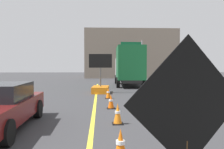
{
  "coord_description": "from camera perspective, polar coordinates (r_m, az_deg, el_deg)",
  "views": [
    {
      "loc": [
        0.25,
        0.11,
        1.97
      ],
      "look_at": [
        0.52,
        5.36,
        1.75
      ],
      "focal_mm": 38.09,
      "sensor_mm": 36.0,
      "label": 1
    }
  ],
  "objects": [
    {
      "name": "far_building_block",
      "position": [
        38.46,
        4.01,
        4.81
      ],
      "size": [
        13.66,
        9.02,
        7.16
      ],
      "primitive_type": "cube",
      "color": "gray",
      "rests_on": "ground"
    },
    {
      "name": "traffic_cone_curbside",
      "position": [
        13.83,
        -0.9,
        -4.45
      ],
      "size": [
        0.36,
        0.36,
        0.65
      ],
      "color": "black",
      "rests_on": "ground"
    },
    {
      "name": "traffic_cone_far_lane",
      "position": [
        10.69,
        -0.25,
        -6.48
      ],
      "size": [
        0.36,
        0.36,
        0.65
      ],
      "color": "black",
      "rests_on": "ground"
    },
    {
      "name": "box_truck",
      "position": [
        21.98,
        4.12,
        2.22
      ],
      "size": [
        2.64,
        6.78,
        3.56
      ],
      "color": "black",
      "rests_on": "ground"
    },
    {
      "name": "traffic_cone_mid_lane",
      "position": [
        7.96,
        1.38,
        -9.4
      ],
      "size": [
        0.36,
        0.36,
        0.7
      ],
      "color": "black",
      "rests_on": "ground"
    },
    {
      "name": "lane_center_stripe",
      "position": [
        6.22,
        -5.29,
        -16.06
      ],
      "size": [
        0.14,
        36.0,
        0.01
      ],
      "primitive_type": "cube",
      "color": "yellow",
      "rests_on": "ground"
    },
    {
      "name": "arrow_board_trailer",
      "position": [
        16.53,
        -2.79,
        -2.76
      ],
      "size": [
        1.6,
        1.89,
        2.7
      ],
      "color": "orange",
      "rests_on": "ground"
    },
    {
      "name": "roadwork_sign",
      "position": [
        3.03,
        17.5,
        -7.24
      ],
      "size": [
        1.59,
        0.42,
        2.33
      ],
      "color": "#593819",
      "rests_on": "ground"
    },
    {
      "name": "highway_guide_sign",
      "position": [
        30.11,
        5.73,
        5.16
      ],
      "size": [
        2.78,
        0.36,
        5.0
      ],
      "color": "gray",
      "rests_on": "ground"
    },
    {
      "name": "traffic_cone_near_sign",
      "position": [
        5.08,
        2.06,
        -16.5
      ],
      "size": [
        0.36,
        0.36,
        0.67
      ],
      "color": "black",
      "rests_on": "ground"
    }
  ]
}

